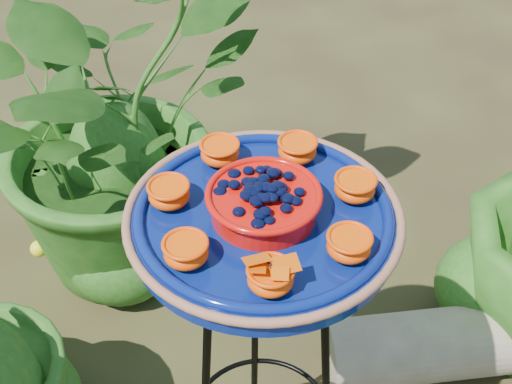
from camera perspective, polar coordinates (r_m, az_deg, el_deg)
The scene contains 4 objects.
tripod_stand at distance 1.36m, azimuth 0.51°, elevation -12.98°, with size 0.38×0.38×0.81m.
feeder_dish at distance 1.09m, azimuth 0.62°, elevation -1.87°, with size 0.53×0.53×0.10m.
driftwood_log at distance 1.93m, azimuth 14.19°, elevation -11.78°, with size 0.19×0.19×0.56m, color tan.
shrub_back_left at distance 1.96m, azimuth -11.63°, elevation 5.76°, with size 0.88×0.76×0.98m, color #1F5015.
Camera 1 is at (0.07, -0.87, 1.59)m, focal length 50.00 mm.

